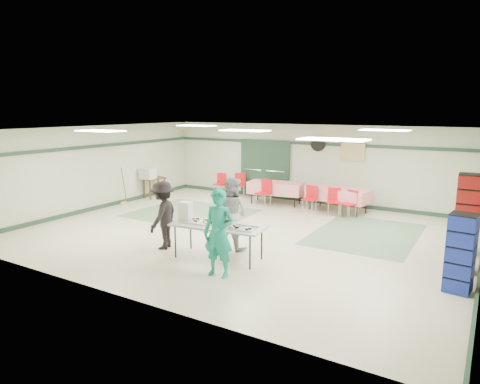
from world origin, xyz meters
The scene contains 40 objects.
floor centered at (0.00, 0.00, 0.00)m, with size 11.00×11.00×0.00m, color beige.
ceiling centered at (0.00, 0.00, 2.70)m, with size 11.00×11.00×0.00m, color white.
wall_back centered at (0.00, 4.50, 1.35)m, with size 11.00×11.00×0.00m, color #B8C0A4.
wall_front centered at (0.00, -4.50, 1.35)m, with size 11.00×11.00×0.00m, color #B8C0A4.
wall_left centered at (-5.50, 0.00, 1.35)m, with size 9.00×9.00×0.00m, color #B8C0A4.
trim_back centered at (0.00, 4.47, 2.05)m, with size 11.00×0.06×0.10m, color #1F3A29.
baseboard_back centered at (0.00, 4.47, 0.06)m, with size 11.00×0.06×0.12m, color #1F3A29.
trim_left centered at (-5.47, 0.00, 2.05)m, with size 9.00×0.06×0.10m, color #1F3A29.
baseboard_left centered at (-5.47, 0.00, 0.06)m, with size 9.00×0.06×0.12m, color #1F3A29.
baseboard_right centered at (5.47, 0.00, 0.06)m, with size 9.00×0.06×0.12m, color #1F3A29.
green_patch_a centered at (-2.50, 1.00, 0.00)m, with size 3.50×3.00×0.01m, color slate.
green_patch_b centered at (2.80, 1.50, 0.00)m, with size 2.50×3.50×0.01m, color slate.
double_door_left centered at (-2.20, 4.44, 1.05)m, with size 0.90×0.06×2.10m, color gray.
double_door_right centered at (-1.25, 4.44, 1.05)m, with size 0.90×0.06×2.10m, color gray.
door_frame centered at (-1.73, 4.42, 1.05)m, with size 2.00×0.03×2.15m, color #1F3A29.
wall_fan centered at (0.30, 4.44, 2.05)m, with size 0.50×0.50×0.10m, color black.
scroll_banner centered at (1.50, 4.44, 1.85)m, with size 0.80×0.02×0.60m, color tan.
serving_table centered at (0.52, -2.02, 0.72)m, with size 2.13×1.08×0.76m.
sheet_tray_right centered at (1.14, -2.06, 0.77)m, with size 0.55×0.42×0.02m, color silver.
sheet_tray_mid centered at (0.38, -1.93, 0.77)m, with size 0.63×0.48×0.02m, color silver.
sheet_tray_left centered at (0.03, -2.09, 0.77)m, with size 0.54×0.41×0.02m, color silver.
baking_pan centered at (0.54, -2.00, 0.80)m, with size 0.45×0.28×0.08m, color black.
foam_box_stack centered at (-0.35, -2.02, 0.97)m, with size 0.26×0.24×0.41m, color white.
volunteer_teal centered at (1.08, -2.84, 0.86)m, with size 0.63×0.41×1.72m, color #148F7B.
volunteer_grey centered at (0.39, -1.25, 0.85)m, with size 0.82×0.64×1.70m, color #98989D.
volunteer_dark centered at (-0.98, -2.08, 0.80)m, with size 1.03×0.59×1.59m, color black.
dining_table_a centered at (1.34, 3.58, 0.57)m, with size 2.08×1.19×0.77m.
dining_table_b centered at (-0.86, 3.58, 0.57)m, with size 1.93×1.07×0.77m.
chair_a centered at (1.41, 3.01, 0.52)m, with size 0.50×0.50×0.85m.
chair_b centered at (0.65, 3.01, 0.52)m, with size 0.41×0.41×0.85m.
chair_c centered at (1.92, 3.00, 0.51)m, with size 0.51×0.51×0.84m.
chair_d centered at (-0.98, 3.02, 0.56)m, with size 0.47×0.47×0.91m.
chair_loose_a centered at (-2.57, 4.05, 0.53)m, with size 0.54×0.54×0.87m.
chair_loose_b centered at (-3.30, 3.86, 0.52)m, with size 0.42×0.42×0.84m.
crate_stack_blue_a centered at (5.15, 1.24, 0.65)m, with size 0.40×0.40×1.31m, color #192298.
crate_stack_red centered at (5.15, -0.12, 0.99)m, with size 0.44×0.44×1.98m, color maroon.
crate_stack_blue_b centered at (5.15, -1.26, 0.71)m, with size 0.44×0.44×1.43m, color #192298.
printer_table centered at (-5.15, 2.23, 0.62)m, with size 0.67×0.87×0.74m.
office_printer centered at (-5.15, 1.91, 0.94)m, with size 0.48×0.42×0.38m, color #B8B8B3.
broom centered at (-5.23, 0.82, 0.66)m, with size 0.03×0.03×1.27m, color brown.
Camera 1 is at (5.50, -9.42, 3.21)m, focal length 32.00 mm.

